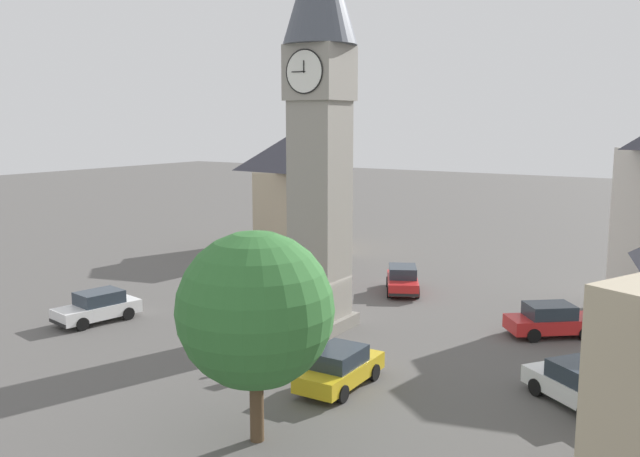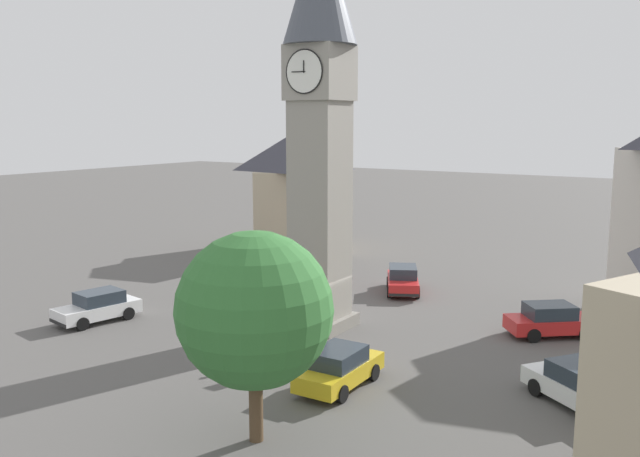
# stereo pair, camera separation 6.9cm
# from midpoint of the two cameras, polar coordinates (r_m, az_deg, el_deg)

# --- Properties ---
(ground_plane) EXTENTS (200.00, 200.00, 0.00)m
(ground_plane) POSITION_cam_midpoint_polar(r_m,az_deg,el_deg) (33.35, -0.06, -8.24)
(ground_plane) COLOR #565451
(clock_tower) EXTENTS (3.43, 3.43, 19.14)m
(clock_tower) POSITION_cam_midpoint_polar(r_m,az_deg,el_deg) (31.88, -0.06, 11.32)
(clock_tower) COLOR gray
(clock_tower) RESTS_ON ground
(car_blue_kerb) EXTENTS (1.88, 4.16, 1.53)m
(car_blue_kerb) POSITION_cam_midpoint_polar(r_m,az_deg,el_deg) (25.98, 1.58, -11.55)
(car_blue_kerb) COLOR gold
(car_blue_kerb) RESTS_ON ground
(car_silver_kerb) EXTENTS (4.44, 3.43, 1.53)m
(car_silver_kerb) POSITION_cam_midpoint_polar(r_m,az_deg,el_deg) (42.02, -1.10, -3.54)
(car_silver_kerb) COLOR red
(car_silver_kerb) RESTS_ON ground
(car_red_corner) EXTENTS (2.43, 4.37, 1.53)m
(car_red_corner) POSITION_cam_midpoint_polar(r_m,az_deg,el_deg) (35.74, -18.18, -6.24)
(car_red_corner) COLOR white
(car_red_corner) RESTS_ON ground
(car_white_side) EXTENTS (4.26, 3.91, 1.53)m
(car_white_side) POSITION_cam_midpoint_polar(r_m,az_deg,el_deg) (33.54, 18.75, -7.27)
(car_white_side) COLOR red
(car_white_side) RESTS_ON ground
(car_black_far) EXTENTS (4.34, 3.76, 1.53)m
(car_black_far) POSITION_cam_midpoint_polar(r_m,az_deg,el_deg) (26.00, 20.83, -12.14)
(car_black_far) COLOR white
(car_black_far) RESTS_ON ground
(car_green_alley) EXTENTS (3.42, 4.44, 1.53)m
(car_green_alley) POSITION_cam_midpoint_polar(r_m,az_deg,el_deg) (39.94, 6.87, -4.27)
(car_green_alley) COLOR red
(car_green_alley) RESTS_ON ground
(pedestrian) EXTENTS (0.28, 0.55, 1.69)m
(pedestrian) POSITION_cam_midpoint_polar(r_m,az_deg,el_deg) (28.46, -4.74, -9.20)
(pedestrian) COLOR #706656
(pedestrian) RESTS_ON ground
(tree) EXTENTS (4.85, 4.85, 6.64)m
(tree) POSITION_cam_midpoint_polar(r_m,az_deg,el_deg) (20.87, -5.53, -6.82)
(tree) COLOR brown
(tree) RESTS_ON ground
(building_shop_left) EXTENTS (9.42, 9.42, 9.02)m
(building_shop_left) POSITION_cam_midpoint_polar(r_m,az_deg,el_deg) (52.63, -2.24, 3.24)
(building_shop_left) COLOR tan
(building_shop_left) RESTS_ON ground
(road_sign) EXTENTS (0.60, 0.07, 2.80)m
(road_sign) POSITION_cam_midpoint_polar(r_m,az_deg,el_deg) (28.31, -0.45, -7.38)
(road_sign) COLOR gray
(road_sign) RESTS_ON ground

